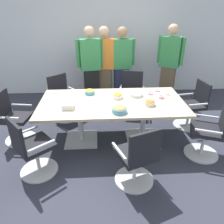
# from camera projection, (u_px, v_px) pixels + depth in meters

# --- Properties ---
(ground_plane) EXTENTS (10.00, 10.00, 0.01)m
(ground_plane) POSITION_uv_depth(u_px,v_px,m) (112.00, 139.00, 3.96)
(ground_plane) COLOR #2D303D
(back_wall) EXTENTS (8.00, 0.10, 2.80)m
(back_wall) POSITION_uv_depth(u_px,v_px,m) (106.00, 39.00, 5.46)
(back_wall) COLOR silver
(back_wall) RESTS_ON ground
(conference_table) EXTENTS (2.40, 1.20, 0.75)m
(conference_table) POSITION_uv_depth(u_px,v_px,m) (112.00, 108.00, 3.68)
(conference_table) COLOR #CCB793
(conference_table) RESTS_ON ground
(office_chair_0) EXTENTS (0.61, 0.61, 0.91)m
(office_chair_0) POSITION_uv_depth(u_px,v_px,m) (14.00, 120.00, 3.76)
(office_chair_0) COLOR silver
(office_chair_0) RESTS_ON ground
(office_chair_1) EXTENTS (0.76, 0.76, 0.91)m
(office_chair_1) POSITION_uv_depth(u_px,v_px,m) (32.00, 150.00, 3.00)
(office_chair_1) COLOR silver
(office_chair_1) RESTS_ON ground
(office_chair_2) EXTENTS (0.70, 0.70, 0.91)m
(office_chair_2) POSITION_uv_depth(u_px,v_px,m) (137.00, 159.00, 2.82)
(office_chair_2) COLOR silver
(office_chair_2) RESTS_ON ground
(office_chair_3) EXTENTS (0.70, 0.70, 0.91)m
(office_chair_3) POSITION_uv_depth(u_px,v_px,m) (209.00, 134.00, 3.37)
(office_chair_3) COLOR silver
(office_chair_3) RESTS_ON ground
(office_chair_4) EXTENTS (0.61, 0.61, 0.91)m
(office_chair_4) POSITION_uv_depth(u_px,v_px,m) (192.00, 107.00, 4.21)
(office_chair_4) COLOR silver
(office_chair_4) RESTS_ON ground
(office_chair_5) EXTENTS (0.64, 0.64, 0.91)m
(office_chair_5) POSITION_uv_depth(u_px,v_px,m) (132.00, 95.00, 4.74)
(office_chair_5) COLOR silver
(office_chair_5) RESTS_ON ground
(office_chair_6) EXTENTS (0.76, 0.76, 0.91)m
(office_chair_6) POSITION_uv_depth(u_px,v_px,m) (63.00, 100.00, 4.53)
(office_chair_6) COLOR silver
(office_chair_6) RESTS_ON ground
(person_standing_0) EXTENTS (0.61, 0.29, 1.78)m
(person_standing_0) POSITION_uv_depth(u_px,v_px,m) (91.00, 66.00, 4.91)
(person_standing_0) COLOR black
(person_standing_0) RESTS_ON ground
(person_standing_1) EXTENTS (0.62, 0.27, 1.77)m
(person_standing_1) POSITION_uv_depth(u_px,v_px,m) (104.00, 65.00, 5.04)
(person_standing_1) COLOR brown
(person_standing_1) RESTS_ON ground
(person_standing_2) EXTENTS (0.61, 0.25, 1.75)m
(person_standing_2) POSITION_uv_depth(u_px,v_px,m) (122.00, 65.00, 5.07)
(person_standing_2) COLOR #232842
(person_standing_2) RESTS_ON ground
(person_standing_3) EXTENTS (0.56, 0.42, 1.81)m
(person_standing_3) POSITION_uv_depth(u_px,v_px,m) (169.00, 63.00, 5.08)
(person_standing_3) COLOR brown
(person_standing_3) RESTS_ON ground
(snack_bowl_chips_orange) EXTENTS (0.18, 0.18, 0.09)m
(snack_bowl_chips_orange) POSITION_uv_depth(u_px,v_px,m) (118.00, 96.00, 3.72)
(snack_bowl_chips_orange) COLOR white
(snack_bowl_chips_orange) RESTS_ON conference_table
(snack_bowl_cookies) EXTENTS (0.23, 0.23, 0.10)m
(snack_bowl_cookies) POSITION_uv_depth(u_px,v_px,m) (119.00, 109.00, 3.24)
(snack_bowl_cookies) COLOR #4C9EC6
(snack_bowl_cookies) RESTS_ON conference_table
(snack_bowl_chips_yellow) EXTENTS (0.18, 0.18, 0.09)m
(snack_bowl_chips_yellow) POSITION_uv_depth(u_px,v_px,m) (90.00, 92.00, 3.89)
(snack_bowl_chips_yellow) COLOR #4C9EC6
(snack_bowl_chips_yellow) RESTS_ON conference_table
(snack_bowl_pretzels) EXTENTS (0.17, 0.17, 0.09)m
(snack_bowl_pretzels) POSITION_uv_depth(u_px,v_px,m) (150.00, 103.00, 3.47)
(snack_bowl_pretzels) COLOR beige
(snack_bowl_pretzels) RESTS_ON conference_table
(donut_platter) EXTENTS (0.39, 0.39, 0.04)m
(donut_platter) POSITION_uv_depth(u_px,v_px,m) (158.00, 94.00, 3.86)
(donut_platter) COLOR white
(donut_platter) RESTS_ON conference_table
(plate_stack) EXTENTS (0.23, 0.23, 0.05)m
(plate_stack) POSITION_uv_depth(u_px,v_px,m) (136.00, 94.00, 3.82)
(plate_stack) COLOR white
(plate_stack) RESTS_ON conference_table
(napkin_pile) EXTENTS (0.18, 0.18, 0.08)m
(napkin_pile) POSITION_uv_depth(u_px,v_px,m) (68.00, 106.00, 3.37)
(napkin_pile) COLOR white
(napkin_pile) RESTS_ON conference_table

